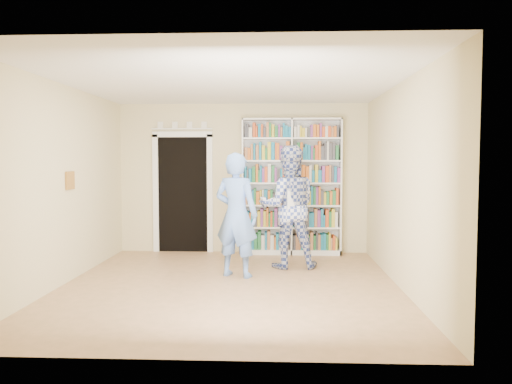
% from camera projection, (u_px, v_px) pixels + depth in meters
% --- Properties ---
extents(floor, '(5.00, 5.00, 0.00)m').
position_uv_depth(floor, '(230.00, 286.00, 6.67)').
color(floor, olive).
rests_on(floor, ground).
extents(ceiling, '(5.00, 5.00, 0.00)m').
position_uv_depth(ceiling, '(229.00, 82.00, 6.50)').
color(ceiling, white).
rests_on(ceiling, wall_back).
extents(wall_back, '(4.50, 0.00, 4.50)m').
position_uv_depth(wall_back, '(243.00, 178.00, 9.08)').
color(wall_back, beige).
rests_on(wall_back, floor).
extents(wall_left, '(0.00, 5.00, 5.00)m').
position_uv_depth(wall_left, '(62.00, 185.00, 6.69)').
color(wall_left, beige).
rests_on(wall_left, floor).
extents(wall_right, '(0.00, 5.00, 5.00)m').
position_uv_depth(wall_right, '(401.00, 186.00, 6.49)').
color(wall_right, beige).
rests_on(wall_right, floor).
extents(bookshelf, '(1.76, 0.33, 2.42)m').
position_uv_depth(bookshelf, '(292.00, 186.00, 8.89)').
color(bookshelf, white).
rests_on(bookshelf, floor).
extents(doorway, '(1.10, 0.08, 2.43)m').
position_uv_depth(doorway, '(183.00, 188.00, 9.12)').
color(doorway, black).
rests_on(doorway, floor).
extents(wall_art, '(0.03, 0.25, 0.25)m').
position_uv_depth(wall_art, '(70.00, 180.00, 6.88)').
color(wall_art, brown).
rests_on(wall_art, wall_left).
extents(man_blue, '(0.76, 0.63, 1.79)m').
position_uv_depth(man_blue, '(236.00, 215.00, 7.16)').
color(man_blue, '#5F87D3').
rests_on(man_blue, floor).
extents(man_plaid, '(0.98, 0.79, 1.91)m').
position_uv_depth(man_plaid, '(288.00, 207.00, 7.77)').
color(man_plaid, navy).
rests_on(man_plaid, floor).
extents(paper_sheet, '(0.19, 0.13, 0.32)m').
position_uv_depth(paper_sheet, '(294.00, 201.00, 7.50)').
color(paper_sheet, white).
rests_on(paper_sheet, man_plaid).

